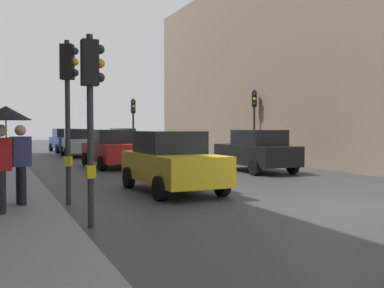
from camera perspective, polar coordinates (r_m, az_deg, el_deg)
The scene contains 14 objects.
ground_plane at distance 11.28m, azimuth 16.99°, elevation -7.51°, with size 120.00×120.00×0.00m, color #38383A.
building_facade_right at distance 29.81m, azimuth 16.77°, elevation 9.05°, with size 12.00×26.44×10.98m, color gray.
traffic_light_mid_street at distance 24.54m, azimuth 7.95°, elevation 4.07°, with size 0.34×0.45×3.91m.
traffic_light_near_right at distance 11.21m, azimuth -15.52°, elevation 6.45°, with size 0.45×0.35×3.96m.
traffic_light_near_left at distance 8.50m, azimuth -12.74°, elevation 6.12°, with size 0.43×0.24×3.58m.
traffic_light_far_median at distance 28.67m, azimuth -7.51°, elevation 3.51°, with size 0.25×0.43×3.70m.
car_red_sedan at distance 21.12m, azimuth -10.23°, elevation -0.57°, with size 2.24×4.31×1.76m.
car_dark_suv at distance 18.99m, azimuth 8.23°, elevation -0.87°, with size 2.04×4.21×1.76m.
car_green_estate at distance 37.91m, azimuth -8.90°, elevation 0.64°, with size 2.14×4.26×1.76m.
car_blue_van at distance 34.99m, azimuth -15.80°, elevation 0.46°, with size 2.19×4.29×1.76m.
car_silver_hatchback at distance 29.39m, azimuth -14.28°, elevation 0.16°, with size 2.21×4.30×1.76m.
car_yellow_taxi at distance 12.99m, azimuth -2.64°, elevation -2.25°, with size 2.09×4.24×1.76m.
pedestrian_with_umbrella at distance 9.61m, azimuth -22.85°, elevation 1.77°, with size 1.00×1.00×2.14m.
pedestrian_with_grey_backpack at distance 10.54m, azimuth -21.26°, elevation -1.87°, with size 0.65×0.42×1.77m.
Camera 1 is at (-7.30, -8.39, 1.88)m, focal length 41.74 mm.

